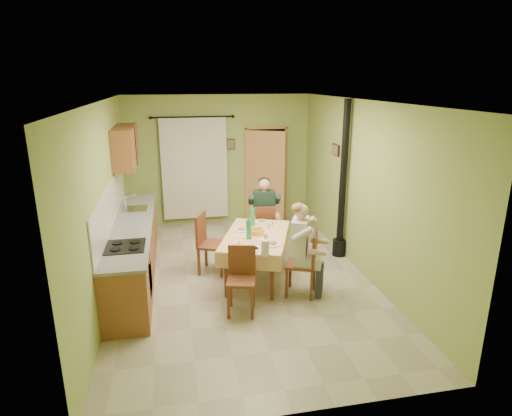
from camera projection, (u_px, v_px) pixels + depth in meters
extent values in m
cube|color=tan|center=(242.00, 278.00, 6.95)|extent=(4.00, 6.00, 0.01)
cube|color=#99AF5A|center=(219.00, 160.00, 9.37)|extent=(4.00, 0.04, 2.80)
cube|color=#99AF5A|center=(297.00, 283.00, 3.73)|extent=(4.00, 0.04, 2.80)
cube|color=#99AF5A|center=(105.00, 202.00, 6.18)|extent=(0.04, 6.00, 2.80)
cube|color=#99AF5A|center=(363.00, 189.00, 6.92)|extent=(0.04, 6.00, 2.80)
cube|color=white|center=(240.00, 101.00, 6.14)|extent=(4.00, 6.00, 0.04)
cube|color=brown|center=(134.00, 252.00, 6.89)|extent=(0.60, 3.60, 0.88)
cube|color=gray|center=(131.00, 225.00, 6.75)|extent=(0.64, 3.64, 0.04)
cube|color=white|center=(111.00, 206.00, 6.61)|extent=(0.02, 3.60, 0.66)
cube|color=silver|center=(135.00, 209.00, 7.50)|extent=(0.42, 0.42, 0.03)
cube|color=black|center=(125.00, 246.00, 5.81)|extent=(0.52, 0.56, 0.02)
cube|color=black|center=(150.00, 276.00, 6.00)|extent=(0.01, 0.55, 0.55)
cube|color=brown|center=(125.00, 146.00, 7.65)|extent=(0.35, 1.40, 0.70)
cylinder|color=black|center=(192.00, 117.00, 8.88)|extent=(1.70, 0.04, 0.04)
cube|color=silver|center=(195.00, 169.00, 9.21)|extent=(1.40, 0.06, 2.20)
cube|color=black|center=(266.00, 175.00, 9.65)|extent=(0.84, 0.03, 2.06)
cube|color=tan|center=(247.00, 176.00, 9.56)|extent=(0.06, 0.06, 2.12)
cube|color=tan|center=(285.00, 174.00, 9.72)|extent=(0.06, 0.06, 2.12)
cube|color=tan|center=(267.00, 128.00, 9.33)|extent=(0.96, 0.06, 0.06)
cube|color=tan|center=(266.00, 177.00, 9.48)|extent=(0.77, 0.36, 2.04)
cube|color=#EBB67B|center=(256.00, 236.00, 6.72)|extent=(1.40, 1.78, 0.04)
cube|color=#EBB67B|center=(248.00, 263.00, 6.01)|extent=(0.88, 0.33, 0.22)
cube|color=#EBB67B|center=(263.00, 227.00, 7.48)|extent=(0.88, 0.33, 0.22)
cube|color=#EBB67B|center=(227.00, 241.00, 6.82)|extent=(0.54, 1.47, 0.22)
cube|color=#EBB67B|center=(285.00, 244.00, 6.68)|extent=(0.54, 1.47, 0.22)
cylinder|color=white|center=(262.00, 222.00, 7.30)|extent=(0.25, 0.25, 0.02)
ellipsoid|color=#CC7233|center=(262.00, 221.00, 7.29)|extent=(0.12, 0.12, 0.05)
cylinder|color=white|center=(250.00, 249.00, 6.11)|extent=(0.25, 0.25, 0.02)
ellipsoid|color=#CC7233|center=(250.00, 248.00, 6.10)|extent=(0.12, 0.12, 0.05)
cylinder|color=white|center=(273.00, 244.00, 6.31)|extent=(0.25, 0.25, 0.02)
ellipsoid|color=#CC7233|center=(273.00, 243.00, 6.31)|extent=(0.12, 0.12, 0.05)
cylinder|color=white|center=(241.00, 230.00, 6.90)|extent=(0.25, 0.25, 0.02)
ellipsoid|color=#CC7233|center=(241.00, 229.00, 6.90)|extent=(0.12, 0.12, 0.05)
cylinder|color=#FFB045|center=(256.00, 231.00, 6.75)|extent=(0.26, 0.26, 0.08)
cylinder|color=white|center=(250.00, 247.00, 6.19)|extent=(0.28, 0.28, 0.02)
cube|color=tan|center=(250.00, 246.00, 6.18)|extent=(0.07, 0.05, 0.03)
cube|color=tan|center=(248.00, 246.00, 6.18)|extent=(0.07, 0.06, 0.03)
cube|color=tan|center=(251.00, 246.00, 6.20)|extent=(0.06, 0.07, 0.03)
cylinder|color=silver|center=(266.00, 236.00, 6.51)|extent=(0.07, 0.07, 0.10)
cylinder|color=silver|center=(268.00, 225.00, 6.99)|extent=(0.07, 0.07, 0.10)
cylinder|color=white|center=(265.00, 248.00, 5.88)|extent=(0.11, 0.11, 0.22)
cylinder|color=silver|center=(265.00, 246.00, 5.88)|extent=(0.02, 0.02, 0.30)
cube|color=brown|center=(264.00, 228.00, 7.86)|extent=(0.43, 0.43, 0.04)
cube|color=brown|center=(265.00, 219.00, 7.62)|extent=(0.38, 0.09, 0.44)
cube|color=brown|center=(241.00, 281.00, 5.80)|extent=(0.46, 0.46, 0.04)
cube|color=brown|center=(242.00, 260.00, 5.89)|extent=(0.38, 0.13, 0.43)
cube|color=brown|center=(301.00, 264.00, 6.32)|extent=(0.56, 0.56, 0.04)
cube|color=brown|center=(315.00, 249.00, 6.21)|extent=(0.21, 0.40, 0.49)
cube|color=brown|center=(213.00, 245.00, 7.06)|extent=(0.58, 0.58, 0.04)
cube|color=brown|center=(201.00, 228.00, 7.02)|extent=(0.21, 0.42, 0.51)
cube|color=#192D23|center=(265.00, 226.00, 7.74)|extent=(0.41, 0.44, 0.16)
cube|color=#192D23|center=(264.00, 205.00, 7.76)|extent=(0.43, 0.27, 0.54)
sphere|color=tan|center=(264.00, 184.00, 7.64)|extent=(0.21, 0.21, 0.21)
ellipsoid|color=black|center=(264.00, 182.00, 7.67)|extent=(0.21, 0.21, 0.16)
cube|color=beige|center=(308.00, 260.00, 6.28)|extent=(0.51, 0.49, 0.16)
cube|color=beige|center=(300.00, 237.00, 6.21)|extent=(0.36, 0.45, 0.54)
sphere|color=tan|center=(301.00, 211.00, 6.09)|extent=(0.21, 0.21, 0.21)
ellipsoid|color=olive|center=(299.00, 208.00, 6.09)|extent=(0.21, 0.21, 0.16)
cylinder|color=black|center=(343.00, 181.00, 7.46)|extent=(0.12, 0.12, 2.80)
cylinder|color=black|center=(339.00, 247.00, 7.82)|extent=(0.24, 0.24, 0.30)
cube|color=black|center=(230.00, 144.00, 9.28)|extent=(0.19, 0.03, 0.23)
cube|color=brown|center=(336.00, 150.00, 7.91)|extent=(0.03, 0.31, 0.21)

